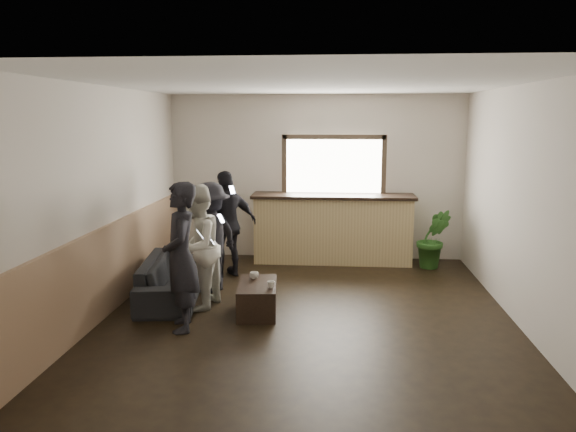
# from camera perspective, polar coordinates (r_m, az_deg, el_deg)

# --- Properties ---
(ground) EXTENTS (5.00, 6.00, 0.01)m
(ground) POSITION_cam_1_polar(r_m,az_deg,el_deg) (7.04, 1.85, -10.10)
(ground) COLOR black
(room_shell) EXTENTS (5.01, 6.01, 2.80)m
(room_shell) POSITION_cam_1_polar(r_m,az_deg,el_deg) (6.75, -4.34, 1.89)
(room_shell) COLOR silver
(room_shell) RESTS_ON ground
(bar_counter) EXTENTS (2.70, 0.68, 2.13)m
(bar_counter) POSITION_cam_1_polar(r_m,az_deg,el_deg) (9.46, 4.57, -0.84)
(bar_counter) COLOR tan
(bar_counter) RESTS_ON ground
(sofa) EXTENTS (0.96, 1.93, 0.54)m
(sofa) POSITION_cam_1_polar(r_m,az_deg,el_deg) (7.80, -11.68, -6.19)
(sofa) COLOR black
(sofa) RESTS_ON ground
(coffee_table) EXTENTS (0.55, 0.89, 0.38)m
(coffee_table) POSITION_cam_1_polar(r_m,az_deg,el_deg) (7.10, -3.13, -8.32)
(coffee_table) COLOR black
(coffee_table) RESTS_ON ground
(cup_a) EXTENTS (0.16, 0.16, 0.09)m
(cup_a) POSITION_cam_1_polar(r_m,az_deg,el_deg) (7.23, -3.46, -6.04)
(cup_a) COLOR silver
(cup_a) RESTS_ON coffee_table
(cup_b) EXTENTS (0.11, 0.11, 0.08)m
(cup_b) POSITION_cam_1_polar(r_m,az_deg,el_deg) (6.85, -1.74, -6.98)
(cup_b) COLOR silver
(cup_b) RESTS_ON coffee_table
(potted_plant) EXTENTS (0.54, 0.44, 0.97)m
(potted_plant) POSITION_cam_1_polar(r_m,az_deg,el_deg) (9.35, 14.55, -2.24)
(potted_plant) COLOR #2D6623
(potted_plant) RESTS_ON ground
(person_a) EXTENTS (0.57, 0.71, 1.71)m
(person_a) POSITION_cam_1_polar(r_m,az_deg,el_deg) (6.49, -10.83, -4.11)
(person_a) COLOR black
(person_a) RESTS_ON ground
(person_b) EXTENTS (0.75, 0.88, 1.60)m
(person_b) POSITION_cam_1_polar(r_m,az_deg,el_deg) (7.18, -9.26, -3.16)
(person_b) COLOR beige
(person_b) RESTS_ON ground
(person_c) EXTENTS (1.00, 1.15, 1.54)m
(person_c) POSITION_cam_1_polar(r_m,az_deg,el_deg) (7.89, -7.95, -2.14)
(person_c) COLOR black
(person_c) RESTS_ON ground
(person_d) EXTENTS (1.01, 0.85, 1.63)m
(person_d) POSITION_cam_1_polar(r_m,az_deg,el_deg) (8.59, -6.20, -0.82)
(person_d) COLOR black
(person_d) RESTS_ON ground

